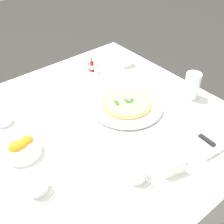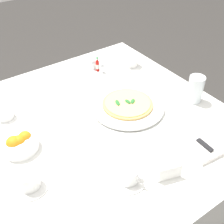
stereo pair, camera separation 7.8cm
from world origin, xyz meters
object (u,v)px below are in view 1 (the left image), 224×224
(pizza_plate, at_px, (127,105))
(coffee_cup_far_right, at_px, (125,61))
(pizza, at_px, (127,103))
(hot_sauce_bottle, at_px, (92,66))
(menu_card, at_px, (177,170))
(salt_shaker, at_px, (88,66))
(coffee_cup_center_back, at_px, (136,174))
(pepper_shaker, at_px, (97,69))
(citrus_bowl, at_px, (22,148))
(dinner_knife, at_px, (197,133))
(coffee_cup_near_left, at_px, (36,185))
(napkin_folded, at_px, (197,136))
(coffee_cup_far_left, at_px, (3,119))
(water_glass_right_edge, at_px, (192,87))

(pizza_plate, distance_m, coffee_cup_far_right, 0.38)
(pizza, relative_size, hot_sauce_bottle, 2.81)
(coffee_cup_far_right, xyz_separation_m, menu_card, (-0.71, 0.38, -0.00))
(hot_sauce_bottle, bearing_deg, pizza_plate, 168.94)
(pizza, xyz_separation_m, coffee_cup_far_right, (0.29, -0.25, 0.01))
(coffee_cup_far_right, height_order, salt_shaker, coffee_cup_far_right)
(pizza, relative_size, coffee_cup_center_back, 1.79)
(pizza_plate, bearing_deg, menu_card, 162.30)
(salt_shaker, bearing_deg, pepper_shaker, -160.35)
(citrus_bowl, bearing_deg, hot_sauce_bottle, -60.65)
(dinner_knife, bearing_deg, menu_card, 113.61)
(salt_shaker, bearing_deg, coffee_cup_near_left, 132.03)
(coffee_cup_far_right, xyz_separation_m, napkin_folded, (-0.63, 0.16, -0.02))
(citrus_bowl, xyz_separation_m, hot_sauce_bottle, (0.32, -0.58, 0.01))
(salt_shaker, xyz_separation_m, menu_card, (-0.81, 0.19, 0.00))
(coffee_cup_center_back, height_order, salt_shaker, coffee_cup_center_back)
(pizza, relative_size, coffee_cup_near_left, 1.79)
(pizza, relative_size, coffee_cup_far_left, 1.79)
(pizza_plate, xyz_separation_m, dinner_knife, (-0.34, -0.08, 0.01))
(citrus_bowl, relative_size, hot_sauce_bottle, 1.81)
(coffee_cup_center_back, height_order, coffee_cup_far_right, coffee_cup_far_right)
(citrus_bowl, distance_m, hot_sauce_bottle, 0.66)
(coffee_cup_near_left, height_order, coffee_cup_far_right, same)
(dinner_knife, height_order, menu_card, menu_card)
(pepper_shaker, bearing_deg, pizza, 166.35)
(coffee_cup_center_back, xyz_separation_m, napkin_folded, (-0.00, -0.34, -0.02))
(pizza_plate, bearing_deg, coffee_cup_far_right, -40.47)
(menu_card, bearing_deg, salt_shaker, -87.08)
(hot_sauce_bottle, relative_size, salt_shaker, 1.48)
(water_glass_right_edge, distance_m, citrus_bowl, 0.82)
(coffee_cup_far_right, xyz_separation_m, salt_shaker, (0.10, 0.19, -0.01))
(dinner_knife, xyz_separation_m, citrus_bowl, (0.37, 0.59, 0.00))
(coffee_cup_far_left, distance_m, hot_sauce_bottle, 0.57)
(pepper_shaker, bearing_deg, water_glass_right_edge, -155.53)
(coffee_cup_far_left, distance_m, coffee_cup_far_right, 0.74)
(pizza, xyz_separation_m, water_glass_right_edge, (-0.13, -0.29, 0.03))
(dinner_knife, distance_m, pepper_shaker, 0.67)
(citrus_bowl, bearing_deg, pizza, -94.26)
(coffee_cup_near_left, distance_m, water_glass_right_edge, 0.84)
(coffee_cup_near_left, relative_size, coffee_cup_far_left, 1.00)
(coffee_cup_center_back, bearing_deg, coffee_cup_far_left, 21.68)
(pizza, distance_m, coffee_cup_near_left, 0.57)
(coffee_cup_center_back, height_order, napkin_folded, coffee_cup_center_back)
(coffee_cup_far_right, relative_size, hot_sauce_bottle, 1.57)
(coffee_cup_center_back, distance_m, menu_card, 0.15)
(coffee_cup_far_left, height_order, citrus_bowl, citrus_bowl)
(pizza, xyz_separation_m, salt_shaker, (0.39, -0.06, 0.00))
(pizza_plate, xyz_separation_m, napkin_folded, (-0.34, -0.08, -0.00))
(coffee_cup_far_left, bearing_deg, pepper_shaker, -81.61)
(menu_card, bearing_deg, pizza_plate, -91.29)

